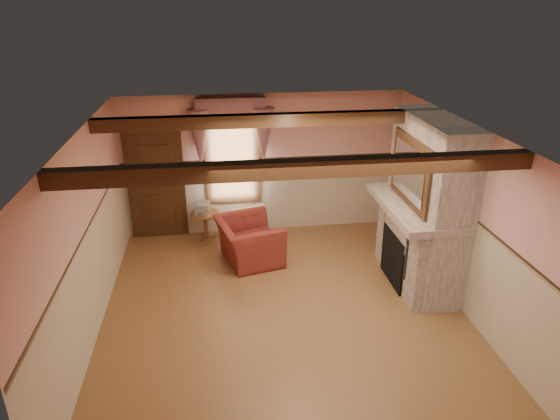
{
  "coord_description": "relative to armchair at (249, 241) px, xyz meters",
  "views": [
    {
      "loc": [
        -0.92,
        -6.41,
        4.47
      ],
      "look_at": [
        0.05,
        0.8,
        1.34
      ],
      "focal_mm": 32.0,
      "sensor_mm": 36.0,
      "label": 1
    }
  ],
  "objects": [
    {
      "name": "floor",
      "position": [
        0.4,
        -1.68,
        -0.39
      ],
      "size": [
        5.5,
        6.0,
        0.01
      ],
      "primitive_type": "cube",
      "color": "brown",
      "rests_on": "ground"
    },
    {
      "name": "wall_front",
      "position": [
        0.4,
        -4.68,
        1.01
      ],
      "size": [
        5.5,
        0.02,
        2.8
      ],
      "primitive_type": "cube",
      "color": "#DD9E99",
      "rests_on": "floor"
    },
    {
      "name": "door",
      "position": [
        -1.7,
        1.26,
        0.66
      ],
      "size": [
        1.1,
        0.1,
        2.1
      ],
      "primitive_type": "cube",
      "color": "black",
      "rests_on": "floor"
    },
    {
      "name": "overmantel_mirror",
      "position": [
        2.46,
        -1.08,
        1.58
      ],
      "size": [
        0.06,
        1.44,
        1.04
      ],
      "primitive_type": "cube",
      "color": "silver",
      "rests_on": "fireplace"
    },
    {
      "name": "ceiling_beam_front",
      "position": [
        0.4,
        -2.88,
        2.31
      ],
      "size": [
        5.5,
        0.18,
        0.2
      ],
      "primitive_type": "cube",
      "color": "black",
      "rests_on": "ceiling"
    },
    {
      "name": "ceiling",
      "position": [
        0.4,
        -1.68,
        2.41
      ],
      "size": [
        5.5,
        6.0,
        0.01
      ],
      "primitive_type": "cube",
      "color": "silver",
      "rests_on": "wall_back"
    },
    {
      "name": "wall_right",
      "position": [
        3.15,
        -1.68,
        1.01
      ],
      "size": [
        0.02,
        6.0,
        2.8
      ],
      "primitive_type": "cube",
      "color": "#DD9E99",
      "rests_on": "floor"
    },
    {
      "name": "candle_red",
      "position": [
        2.65,
        -1.66,
        1.11
      ],
      "size": [
        0.06,
        0.06,
        0.16
      ],
      "primitive_type": "cylinder",
      "color": "#9D2813",
      "rests_on": "mantel"
    },
    {
      "name": "bowl",
      "position": [
        2.65,
        -1.13,
        1.07
      ],
      "size": [
        0.33,
        0.33,
        0.08
      ],
      "primitive_type": "imported",
      "color": "brown",
      "rests_on": "mantel"
    },
    {
      "name": "jar_yellow",
      "position": [
        2.65,
        -1.39,
        1.09
      ],
      "size": [
        0.06,
        0.06,
        0.12
      ],
      "primitive_type": "cylinder",
      "color": "gold",
      "rests_on": "mantel"
    },
    {
      "name": "ceiling_beam_back",
      "position": [
        0.4,
        -0.48,
        2.31
      ],
      "size": [
        5.5,
        0.18,
        0.2
      ],
      "primitive_type": "cube",
      "color": "black",
      "rests_on": "ceiling"
    },
    {
      "name": "wainscot",
      "position": [
        0.4,
        -1.68,
        0.36
      ],
      "size": [
        5.5,
        6.0,
        1.5
      ],
      "primitive_type": null,
      "color": "beige",
      "rests_on": "floor"
    },
    {
      "name": "wall_left",
      "position": [
        -2.35,
        -1.68,
        1.01
      ],
      "size": [
        0.02,
        6.0,
        2.8
      ],
      "primitive_type": "cube",
      "color": "#DD9E99",
      "rests_on": "floor"
    },
    {
      "name": "book_stack",
      "position": [
        -0.82,
        1.04,
        0.26
      ],
      "size": [
        0.31,
        0.36,
        0.2
      ],
      "primitive_type": "cube",
      "rotation": [
        0.0,
        0.0,
        -0.18
      ],
      "color": "#B7AD8C",
      "rests_on": "side_table"
    },
    {
      "name": "wall_back",
      "position": [
        0.4,
        1.32,
        1.01
      ],
      "size": [
        5.5,
        0.02,
        2.8
      ],
      "primitive_type": "cube",
      "color": "#DD9E99",
      "rests_on": "floor"
    },
    {
      "name": "radiator",
      "position": [
        0.09,
        1.02,
        -0.09
      ],
      "size": [
        0.72,
        0.44,
        0.6
      ],
      "primitive_type": "cube",
      "rotation": [
        0.0,
        0.0,
        0.4
      ],
      "color": "silver",
      "rests_on": "floor"
    },
    {
      "name": "armchair",
      "position": [
        0.0,
        0.0,
        0.0
      ],
      "size": [
        1.3,
        1.41,
        0.77
      ],
      "primitive_type": "imported",
      "rotation": [
        0.0,
        0.0,
        1.82
      ],
      "color": "maroon",
      "rests_on": "floor"
    },
    {
      "name": "firebox",
      "position": [
        2.4,
        -1.08,
        0.06
      ],
      "size": [
        0.2,
        0.95,
        0.9
      ],
      "primitive_type": "cube",
      "color": "black",
      "rests_on": "floor"
    },
    {
      "name": "oil_lamp",
      "position": [
        2.65,
        -0.6,
        1.17
      ],
      "size": [
        0.11,
        0.11,
        0.28
      ],
      "primitive_type": "cylinder",
      "color": "gold",
      "rests_on": "mantel"
    },
    {
      "name": "fireplace",
      "position": [
        2.83,
        -1.08,
        1.01
      ],
      "size": [
        0.85,
        2.0,
        2.8
      ],
      "primitive_type": "cube",
      "color": "gray",
      "rests_on": "floor"
    },
    {
      "name": "mantel",
      "position": [
        2.65,
        -1.08,
        0.97
      ],
      "size": [
        1.05,
        2.05,
        0.12
      ],
      "primitive_type": "cube",
      "color": "gray",
      "rests_on": "fireplace"
    },
    {
      "name": "mantel_clock",
      "position": [
        2.65,
        -0.27,
        1.13
      ],
      "size": [
        0.14,
        0.24,
        0.2
      ],
      "primitive_type": "cube",
      "color": "black",
      "rests_on": "mantel"
    },
    {
      "name": "side_table",
      "position": [
        -0.79,
        1.02,
        -0.11
      ],
      "size": [
        0.72,
        0.72,
        0.55
      ],
      "primitive_type": "cylinder",
      "rotation": [
        0.0,
        0.0,
        -0.37
      ],
      "color": "brown",
      "rests_on": "floor"
    },
    {
      "name": "chair_rail",
      "position": [
        0.4,
        -1.68,
        1.11
      ],
      "size": [
        5.5,
        6.0,
        0.08
      ],
      "primitive_type": null,
      "color": "black",
      "rests_on": "wainscot"
    },
    {
      "name": "window",
      "position": [
        -0.2,
        1.29,
        1.26
      ],
      "size": [
        1.06,
        0.08,
        2.02
      ],
      "primitive_type": "cube",
      "color": "white",
      "rests_on": "wall_back"
    },
    {
      "name": "window_drapes",
      "position": [
        -0.2,
        1.2,
        1.86
      ],
      "size": [
        1.3,
        0.14,
        1.4
      ],
      "primitive_type": "cube",
      "color": "gray",
      "rests_on": "wall_back"
    }
  ]
}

